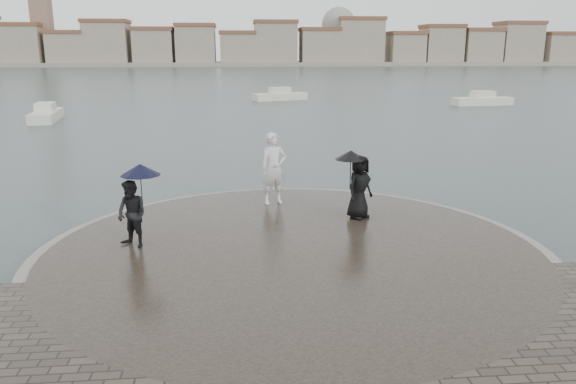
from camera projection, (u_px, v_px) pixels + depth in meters
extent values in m
plane|color=#2B3835|center=(313.00, 332.00, 10.34)|extent=(400.00, 400.00, 0.00)
cylinder|color=gray|center=(293.00, 256.00, 13.68)|extent=(12.50, 12.50, 0.32)
cylinder|color=#2D261E|center=(293.00, 256.00, 13.67)|extent=(11.90, 11.90, 0.36)
imported|color=silver|center=(274.00, 168.00, 17.36)|extent=(0.92, 0.72, 2.23)
imported|color=black|center=(132.00, 214.00, 13.59)|extent=(1.02, 0.97, 1.65)
cylinder|color=black|center=(142.00, 192.00, 13.58)|extent=(0.02, 0.02, 0.90)
cone|color=black|center=(140.00, 170.00, 13.45)|extent=(0.98, 0.98, 0.28)
imported|color=black|center=(359.00, 187.00, 15.89)|extent=(1.06, 1.01, 1.83)
cylinder|color=black|center=(350.00, 173.00, 15.86)|extent=(0.02, 0.02, 0.90)
cone|color=black|center=(351.00, 155.00, 15.74)|extent=(0.91, 0.91, 0.26)
cube|color=gray|center=(238.00, 64.00, 167.38)|extent=(260.00, 20.00, 1.20)
cube|color=#A29380|center=(24.00, 47.00, 157.78)|extent=(11.00, 10.00, 11.00)
cube|color=brown|center=(21.00, 25.00, 156.29)|extent=(11.60, 10.60, 1.00)
cube|color=#A29380|center=(68.00, 51.00, 159.13)|extent=(10.00, 10.00, 9.00)
cube|color=brown|center=(67.00, 32.00, 157.89)|extent=(10.60, 10.60, 1.00)
cube|color=#A29380|center=(108.00, 45.00, 159.76)|extent=(12.00, 10.00, 12.00)
cube|color=brown|center=(106.00, 21.00, 158.15)|extent=(12.60, 10.60, 1.00)
cube|color=#A29380|center=(154.00, 49.00, 161.20)|extent=(11.00, 10.00, 10.00)
cube|color=brown|center=(153.00, 29.00, 159.83)|extent=(11.60, 10.60, 1.00)
cube|color=#A29380|center=(196.00, 47.00, 162.17)|extent=(11.00, 10.00, 11.00)
cube|color=brown|center=(195.00, 25.00, 160.68)|extent=(11.60, 10.60, 1.00)
cube|color=#A29380|center=(238.00, 50.00, 163.52)|extent=(10.00, 10.00, 9.00)
cube|color=brown|center=(237.00, 33.00, 162.28)|extent=(10.60, 10.60, 1.00)
cube|color=#A29380|center=(275.00, 45.00, 164.15)|extent=(12.00, 10.00, 12.00)
cube|color=brown|center=(275.00, 22.00, 162.54)|extent=(12.60, 10.60, 1.00)
cube|color=#A29380|center=(319.00, 49.00, 165.59)|extent=(11.00, 10.00, 10.00)
cube|color=brown|center=(320.00, 29.00, 164.22)|extent=(11.60, 10.60, 1.00)
cube|color=#A29380|center=(359.00, 43.00, 166.31)|extent=(13.00, 10.00, 13.00)
cube|color=brown|center=(360.00, 19.00, 164.58)|extent=(13.60, 10.60, 1.00)
cube|color=#A29380|center=(405.00, 50.00, 168.09)|extent=(10.00, 10.00, 9.00)
cube|color=brown|center=(406.00, 33.00, 166.85)|extent=(10.60, 10.60, 1.00)
cube|color=#A29380|center=(441.00, 47.00, 168.85)|extent=(11.00, 10.00, 11.00)
cube|color=brown|center=(442.00, 26.00, 167.36)|extent=(11.60, 10.60, 1.00)
cube|color=#A29380|center=(479.00, 49.00, 170.07)|extent=(11.00, 10.00, 10.00)
cube|color=brown|center=(481.00, 30.00, 168.70)|extent=(11.60, 10.60, 1.00)
cube|color=#A29380|center=(517.00, 45.00, 170.92)|extent=(12.00, 10.00, 12.00)
cube|color=brown|center=(519.00, 23.00, 169.30)|extent=(12.60, 10.60, 1.00)
cube|color=#A29380|center=(557.00, 50.00, 172.48)|extent=(10.00, 10.00, 9.00)
cube|color=brown|center=(559.00, 33.00, 171.24)|extent=(10.60, 10.60, 1.00)
cube|color=#846654|center=(41.00, 8.00, 157.56)|extent=(5.00, 5.00, 32.00)
sphere|color=gray|center=(339.00, 24.00, 166.33)|extent=(10.00, 10.00, 10.00)
cube|color=silver|center=(280.00, 98.00, 56.66)|extent=(5.71, 3.44, 0.90)
cube|color=silver|center=(280.00, 92.00, 56.51)|extent=(2.30, 1.83, 0.90)
cube|color=silver|center=(46.00, 117.00, 40.55)|extent=(2.29, 5.66, 0.90)
cube|color=silver|center=(45.00, 109.00, 40.40)|extent=(1.45, 2.14, 0.90)
cube|color=silver|center=(482.00, 102.00, 51.74)|extent=(5.64, 2.18, 0.90)
cube|color=silver|center=(483.00, 96.00, 51.59)|extent=(2.12, 1.41, 0.90)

